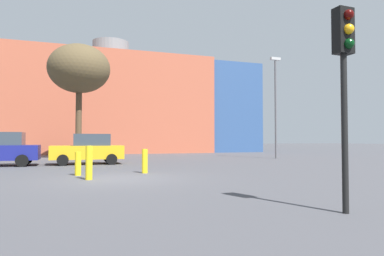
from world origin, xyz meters
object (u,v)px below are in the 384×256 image
(parked_car_2, at_px, (88,149))
(bollard_yellow_2, at_px, (145,161))
(bollard_yellow_1, at_px, (78,164))
(street_lamp, at_px, (276,101))
(bare_tree_1, at_px, (79,69))
(bollard_yellow_0, at_px, (89,163))
(traffic_light_near_right, at_px, (344,62))

(parked_car_2, bearing_deg, bollard_yellow_2, 107.90)
(bollard_yellow_1, relative_size, street_lamp, 0.12)
(bare_tree_1, bearing_deg, bollard_yellow_1, -90.75)
(bollard_yellow_1, height_order, street_lamp, street_lamp)
(bollard_yellow_1, bearing_deg, parked_car_2, 84.29)
(bollard_yellow_1, distance_m, bollard_yellow_2, 2.69)
(bollard_yellow_1, relative_size, bollard_yellow_2, 0.91)
(parked_car_2, relative_size, bollard_yellow_1, 4.33)
(parked_car_2, relative_size, bollard_yellow_2, 3.96)
(parked_car_2, distance_m, bollard_yellow_0, 8.09)
(bollard_yellow_2, bearing_deg, bare_tree_1, 101.39)
(parked_car_2, xyz_separation_m, street_lamp, (13.64, 1.67, 3.49))
(parked_car_2, distance_m, bollard_yellow_1, 6.46)
(bollard_yellow_0, bearing_deg, parked_car_2, 87.92)
(parked_car_2, relative_size, street_lamp, 0.52)
(bare_tree_1, distance_m, street_lamp, 15.00)
(bare_tree_1, relative_size, bollard_yellow_1, 9.21)
(bare_tree_1, bearing_deg, street_lamp, -17.71)
(parked_car_2, bearing_deg, bollard_yellow_0, 87.92)
(bare_tree_1, distance_m, bollard_yellow_1, 14.05)
(bare_tree_1, bearing_deg, traffic_light_near_right, -77.99)
(bollard_yellow_2, bearing_deg, parked_car_2, 107.90)
(bare_tree_1, relative_size, bollard_yellow_2, 8.41)
(bollard_yellow_2, bearing_deg, bollard_yellow_0, -143.14)
(traffic_light_near_right, height_order, bollard_yellow_2, traffic_light_near_right)
(street_lamp, bearing_deg, bollard_yellow_0, -145.00)
(bollard_yellow_1, distance_m, street_lamp, 16.87)
(traffic_light_near_right, distance_m, street_lamp, 19.66)
(parked_car_2, bearing_deg, bollard_yellow_1, 84.29)
(bollard_yellow_1, bearing_deg, street_lamp, 29.53)
(bollard_yellow_0, bearing_deg, bollard_yellow_1, 101.81)
(bollard_yellow_0, distance_m, bollard_yellow_1, 1.71)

